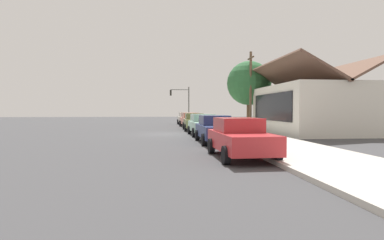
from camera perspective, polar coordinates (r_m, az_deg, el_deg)
name	(u,v)px	position (r m, az deg, el deg)	size (l,w,h in m)	color
ground_plane	(166,134)	(24.51, -4.80, -2.60)	(120.00, 120.00, 0.00)	#424244
sidewalk_curb	(235,132)	(25.23, 8.04, -2.30)	(60.00, 4.20, 0.16)	beige
car_ivory	(186,118)	(39.86, -1.12, 0.32)	(4.88, 2.17, 1.59)	silver
car_coral	(190,120)	(34.29, -0.33, 0.06)	(4.60, 2.27, 1.59)	#EA8C75
car_olive	(194,122)	(28.93, 0.41, -0.28)	(4.81, 2.10, 1.59)	olive
car_seafoam	(203,124)	(23.19, 2.10, -0.83)	(4.66, 2.12, 1.59)	#9ED1BC
car_navy	(215,129)	(18.04, 4.30, -1.62)	(4.70, 2.02, 1.59)	navy
car_cherry	(240,137)	(12.52, 8.87, -3.20)	(4.41, 2.18, 1.59)	red
storefront_building	(312,108)	(27.25, 21.30, 2.14)	(10.69, 7.19, 5.86)	silver
shade_tree	(249,83)	(32.45, 10.50, 6.69)	(4.52, 4.52, 6.92)	brown
traffic_light_main	(181,99)	(44.28, -1.96, 3.94)	(0.37, 2.79, 5.20)	#383833
utility_pole_wooden	(251,89)	(30.32, 10.79, 5.67)	(1.80, 0.24, 7.50)	brown
fire_hydrant_red	(201,122)	(35.97, 1.59, -0.36)	(0.22, 0.22, 0.71)	red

